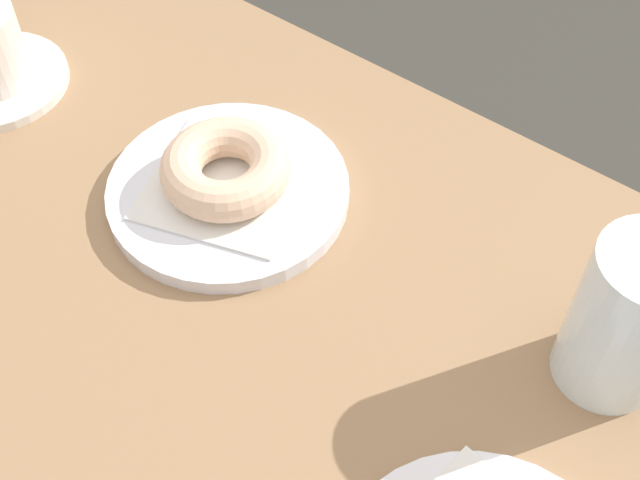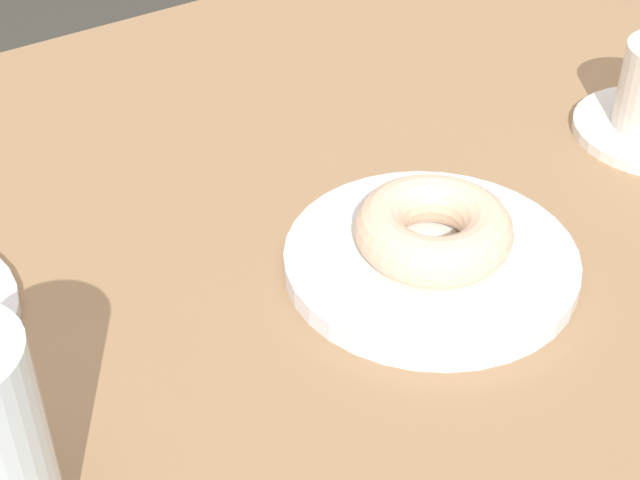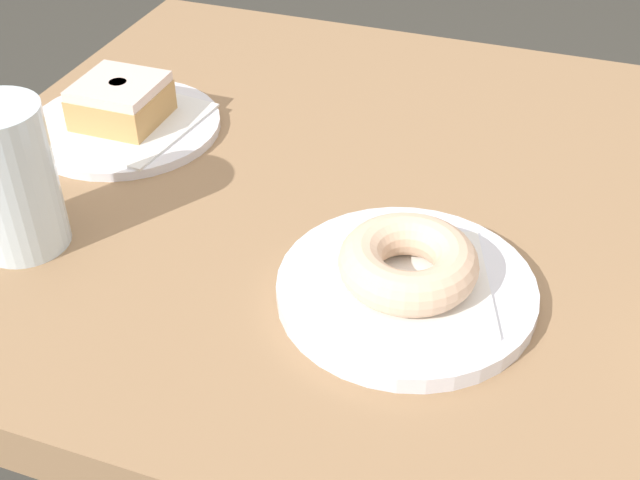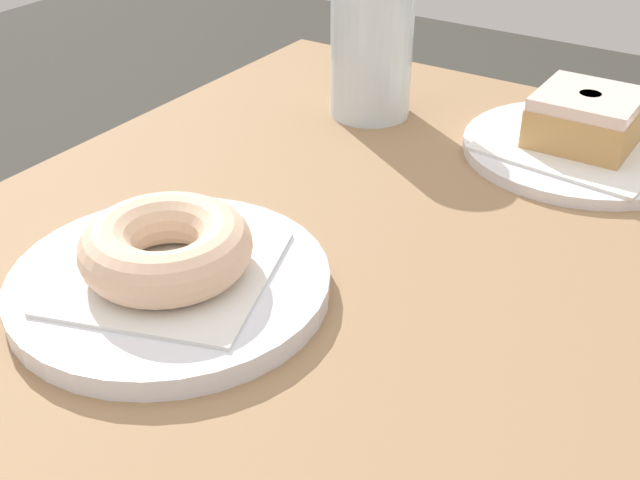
{
  "view_description": "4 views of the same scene",
  "coord_description": "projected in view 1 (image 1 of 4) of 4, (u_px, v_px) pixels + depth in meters",
  "views": [
    {
      "loc": [
        -0.43,
        0.19,
        1.28
      ],
      "look_at": [
        -0.18,
        -0.14,
        0.76
      ],
      "focal_mm": 46.47,
      "sensor_mm": 36.0,
      "label": 1
    },
    {
      "loc": [
        -0.45,
        -0.55,
        1.18
      ],
      "look_at": [
        -0.15,
        -0.12,
        0.78
      ],
      "focal_mm": 54.37,
      "sensor_mm": 36.0,
      "label": 2
    },
    {
      "loc": [
        0.03,
        -0.64,
        1.18
      ],
      "look_at": [
        -0.15,
        -0.14,
        0.77
      ],
      "focal_mm": 45.79,
      "sensor_mm": 36.0,
      "label": 3
    },
    {
      "loc": [
        0.25,
        0.18,
        1.05
      ],
      "look_at": [
        -0.15,
        -0.08,
        0.76
      ],
      "focal_mm": 45.99,
      "sensor_mm": 36.0,
      "label": 4
    }
  ],
  "objects": [
    {
      "name": "table",
      "position": [
        73.0,
        318.0,
        0.76
      ],
      "size": [
        1.13,
        0.74,
        0.74
      ],
      "color": "#96734F",
      "rests_on": "ground_plane"
    },
    {
      "name": "plate_sugar_ring",
      "position": [
        228.0,
        191.0,
        0.72
      ],
      "size": [
        0.21,
        0.21,
        0.02
      ],
      "primitive_type": "cylinder",
      "color": "white",
      "rests_on": "table"
    },
    {
      "name": "napkin_sugar_ring",
      "position": [
        228.0,
        184.0,
        0.72
      ],
      "size": [
        0.17,
        0.17,
        0.0
      ],
      "primitive_type": "cube",
      "rotation": [
        0.0,
        0.0,
        0.32
      ],
      "color": "white",
      "rests_on": "plate_sugar_ring"
    },
    {
      "name": "donut_sugar_ring",
      "position": [
        226.0,
        168.0,
        0.7
      ],
      "size": [
        0.11,
        0.11,
        0.04
      ],
      "primitive_type": "torus",
      "color": "beige",
      "rests_on": "napkin_sugar_ring"
    },
    {
      "name": "water_glass",
      "position": [
        628.0,
        320.0,
        0.57
      ],
      "size": [
        0.08,
        0.08,
        0.13
      ],
      "primitive_type": "cylinder",
      "color": "silver",
      "rests_on": "table"
    }
  ]
}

